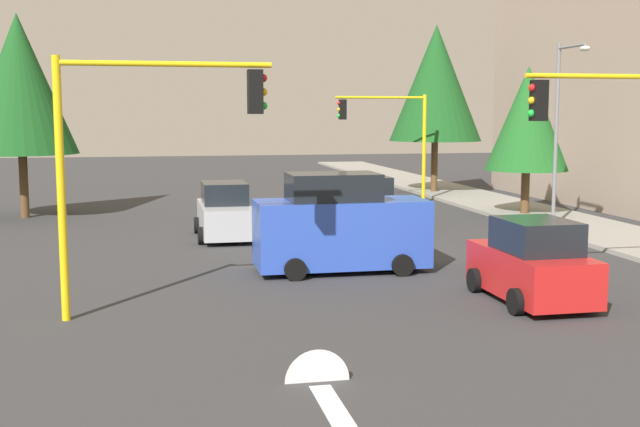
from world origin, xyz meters
TOP-DOWN VIEW (x-y plane):
  - ground_plane at (0.00, 0.00)m, footprint 120.00×120.00m
  - sidewalk_kerb at (-5.00, 10.50)m, footprint 80.00×4.00m
  - lane_arrow_near at (11.51, -3.00)m, footprint 2.40×1.10m
  - traffic_signal_far_left at (-14.00, 5.64)m, footprint 0.36×4.59m
  - traffic_signal_near_right at (6.00, -5.69)m, footprint 0.36×4.59m
  - traffic_signal_near_left at (6.00, 5.66)m, footprint 0.36×4.59m
  - street_lamp_curbside at (-3.61, 9.20)m, footprint 2.15×0.28m
  - tree_opposite_side at (-12.00, -11.00)m, footprint 4.67×4.67m
  - tree_roadside_far at (-18.00, 9.50)m, footprint 4.99×4.99m
  - tree_roadside_mid at (-8.00, 10.00)m, footprint 3.52×3.52m
  - delivery_van_blue at (2.00, -0.51)m, footprint 2.22×4.80m
  - car_black at (-6.77, 2.61)m, footprint 4.11×2.07m
  - car_red at (6.46, 3.10)m, footprint 3.75×2.05m
  - car_silver at (-4.78, -3.13)m, footprint 4.16×2.07m

SIDE VIEW (x-z plane):
  - ground_plane at x=0.00m, z-range 0.00..0.00m
  - lane_arrow_near at x=11.51m, z-range -0.54..0.56m
  - sidewalk_kerb at x=-5.00m, z-range 0.00..0.15m
  - car_red at x=6.46m, z-range -0.09..1.88m
  - car_black at x=-6.77m, z-range -0.09..1.89m
  - car_silver at x=-4.78m, z-range -0.09..1.89m
  - delivery_van_blue at x=2.00m, z-range -0.11..2.67m
  - traffic_signal_far_left at x=-14.00m, z-range 1.12..6.45m
  - traffic_signal_near_left at x=6.00m, z-range 1.14..6.59m
  - traffic_signal_near_right at x=6.00m, z-range 1.17..6.79m
  - tree_roadside_mid at x=-8.00m, z-range 0.98..7.38m
  - street_lamp_curbside at x=-3.61m, z-range 0.85..7.85m
  - tree_opposite_side at x=-12.00m, z-range 1.35..9.90m
  - tree_roadside_far at x=-18.00m, z-range 1.45..10.60m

